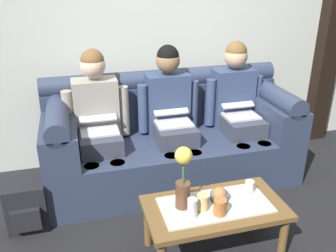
{
  "coord_description": "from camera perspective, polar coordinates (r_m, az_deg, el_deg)",
  "views": [
    {
      "loc": [
        -0.81,
        -1.73,
        1.82
      ],
      "look_at": [
        -0.12,
        0.83,
        0.66
      ],
      "focal_mm": 38.78,
      "sensor_mm": 36.0,
      "label": 1
    }
  ],
  "objects": [
    {
      "name": "cup_far_center",
      "position": [
        2.33,
        8.18,
        -12.49
      ],
      "size": [
        0.08,
        0.08,
        0.11
      ],
      "primitive_type": "cylinder",
      "color": "#B26633",
      "rests_on": "coffee_table"
    },
    {
      "name": "cup_near_left",
      "position": [
        2.57,
        12.67,
        -9.29
      ],
      "size": [
        0.06,
        0.06,
        0.09
      ],
      "primitive_type": "cylinder",
      "color": "silver",
      "rests_on": "coffee_table"
    },
    {
      "name": "cup_near_right",
      "position": [
        2.36,
        5.44,
        -11.84
      ],
      "size": [
        0.08,
        0.08,
        0.11
      ],
      "primitive_type": "cylinder",
      "color": "#DBB77A",
      "rests_on": "coffee_table"
    },
    {
      "name": "timber_pillar",
      "position": [
        4.26,
        24.59,
        16.61
      ],
      "size": [
        0.2,
        0.2,
        2.9
      ],
      "primitive_type": "cube",
      "color": "black",
      "rests_on": "ground_plane"
    },
    {
      "name": "snack_bowl",
      "position": [
        2.47,
        8.08,
        -10.7
      ],
      "size": [
        0.12,
        0.12,
        0.1
      ],
      "color": "#4C5666",
      "rests_on": "coffee_table"
    },
    {
      "name": "flower_vase",
      "position": [
        2.29,
        2.39,
        -8.12
      ],
      "size": [
        0.11,
        0.11,
        0.43
      ],
      "color": "brown",
      "rests_on": "coffee_table"
    },
    {
      "name": "person_left",
      "position": [
        3.12,
        -10.99,
        1.3
      ],
      "size": [
        0.56,
        0.67,
        1.22
      ],
      "color": "#383D4C",
      "rests_on": "ground_plane"
    },
    {
      "name": "person_right",
      "position": [
        3.44,
        10.78,
        3.43
      ],
      "size": [
        0.56,
        0.67,
        1.22
      ],
      "color": "#383D4C",
      "rests_on": "ground_plane"
    },
    {
      "name": "coffee_table",
      "position": [
        2.48,
        7.32,
        -13.29
      ],
      "size": [
        0.92,
        0.49,
        0.4
      ],
      "color": "brown",
      "rests_on": "ground_plane"
    },
    {
      "name": "back_wall_patterned",
      "position": [
        3.54,
        -1.99,
        17.59
      ],
      "size": [
        6.0,
        0.12,
        2.9
      ],
      "primitive_type": "cube",
      "color": "silver",
      "rests_on": "ground_plane"
    },
    {
      "name": "couch",
      "position": [
        3.34,
        0.39,
        -2.13
      ],
      "size": [
        2.2,
        0.88,
        0.96
      ],
      "color": "#2D3851",
      "rests_on": "ground_plane"
    },
    {
      "name": "backpack_left",
      "position": [
        2.97,
        -21.28,
        -11.64
      ],
      "size": [
        0.29,
        0.28,
        0.38
      ],
      "color": "black",
      "rests_on": "ground_plane"
    },
    {
      "name": "cup_far_left",
      "position": [
        2.29,
        3.84,
        -12.72
      ],
      "size": [
        0.06,
        0.06,
        0.13
      ],
      "primitive_type": "cylinder",
      "color": "silver",
      "rests_on": "coffee_table"
    },
    {
      "name": "person_middle",
      "position": [
        3.22,
        0.42,
        2.46
      ],
      "size": [
        0.56,
        0.67,
        1.22
      ],
      "color": "#383D4C",
      "rests_on": "ground_plane"
    }
  ]
}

